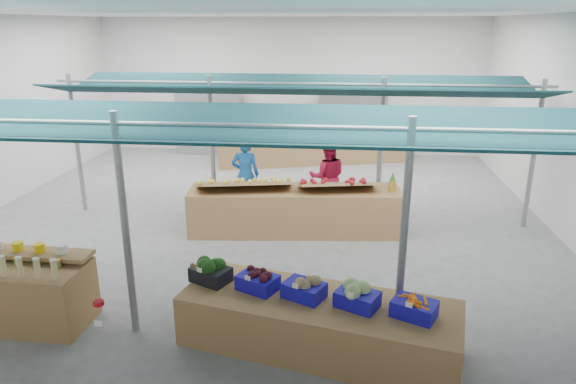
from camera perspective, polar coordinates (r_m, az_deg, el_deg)
name	(u,v)px	position (r m, az deg, el deg)	size (l,w,h in m)	color
floor	(257,225)	(10.74, -3.52, -3.63)	(13.00, 13.00, 0.00)	slate
hall	(265,88)	(11.47, -2.56, 11.46)	(13.00, 13.00, 13.00)	silver
pole_grid	(282,163)	(8.42, -0.68, 3.23)	(10.00, 4.60, 3.00)	gray
awnings	(282,104)	(8.22, -0.71, 9.77)	(9.50, 7.08, 0.30)	#0B2830
back_shelving_left	(210,123)	(16.65, -8.70, 7.64)	(2.00, 0.50, 2.00)	#B23F33
back_shelving_right	(352,125)	(16.11, 7.11, 7.35)	(2.00, 0.50, 2.00)	#B23F33
bottle_shelf	(19,291)	(8.13, -27.72, -9.69)	(1.96, 1.21, 1.14)	olive
veg_counter	(318,323)	(6.78, 3.39, -14.36)	(3.50, 1.17, 0.68)	olive
fruit_counter	(295,210)	(10.22, 0.77, -2.06)	(4.16, 0.99, 0.89)	olive
far_counter	(312,146)	(15.51, 2.64, 5.18)	(5.58, 1.12, 1.01)	olive
vendor_left	(245,175)	(11.30, -4.76, 1.93)	(0.61, 0.40, 1.66)	#1A57A9
vendor_right	(327,177)	(11.11, 4.40, 1.65)	(0.81, 0.63, 1.66)	#A41435
crate_broccoli	(211,271)	(7.02, -8.60, -8.63)	(0.60, 0.53, 0.35)	black
crate_beets	(258,280)	(6.77, -3.39, -9.75)	(0.60, 0.53, 0.29)	#160FAA
crate_celeriac	(304,287)	(6.57, 1.81, -10.51)	(0.60, 0.53, 0.31)	#160FAA
crate_cabbage	(357,295)	(6.43, 7.73, -11.26)	(0.60, 0.53, 0.35)	#160FAA
crate_carrots	(414,308)	(6.38, 13.85, -12.39)	(0.60, 0.53, 0.29)	#160FAA
sparrow	(195,267)	(6.95, -10.24, -8.17)	(0.12, 0.09, 0.11)	brown
pole_ribbon	(99,305)	(6.06, -20.31, -11.69)	(0.12, 0.12, 0.28)	red
apple_heap_yellow	(244,182)	(9.98, -4.91, 1.07)	(2.00, 1.05, 0.27)	#997247
apple_heap_red	(339,183)	(9.97, 5.63, 1.03)	(1.61, 0.97, 0.27)	#997247
pineapple	(392,182)	(10.11, 11.52, 1.08)	(0.14, 0.14, 0.39)	#8C6019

